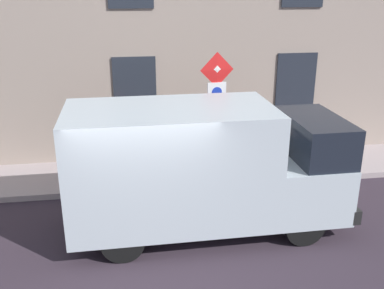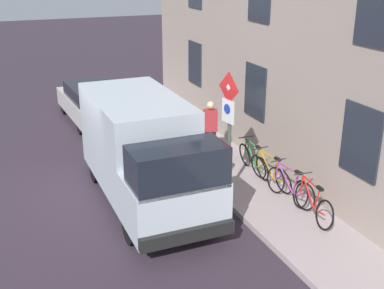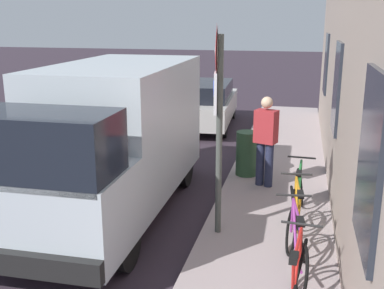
% 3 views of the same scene
% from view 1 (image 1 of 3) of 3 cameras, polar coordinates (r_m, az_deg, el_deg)
% --- Properties ---
extents(ground_plane, '(80.00, 80.00, 0.00)m').
position_cam_1_polar(ground_plane, '(8.41, -5.86, -13.10)').
color(ground_plane, '#322832').
extents(sidewalk_slab, '(1.95, 17.79, 0.14)m').
position_cam_1_polar(sidewalk_slab, '(11.24, -6.80, -3.83)').
color(sidewalk_slab, '#A79797').
rests_on(sidewalk_slab, ground_plane).
extents(building_facade, '(0.75, 15.79, 6.65)m').
position_cam_1_polar(building_facade, '(11.69, -7.74, 13.63)').
color(building_facade, gray).
rests_on(building_facade, ground_plane).
extents(sign_post_stacked, '(0.18, 0.56, 2.94)m').
position_cam_1_polar(sign_post_stacked, '(10.05, 3.14, 5.78)').
color(sign_post_stacked, '#474C47').
rests_on(sign_post_stacked, sidewalk_slab).
extents(delivery_van, '(2.04, 5.35, 2.50)m').
position_cam_1_polar(delivery_van, '(8.39, 1.35, -2.77)').
color(delivery_van, silver).
rests_on(delivery_van, ground_plane).
extents(bicycle_red, '(0.46, 1.72, 0.89)m').
position_cam_1_polar(bicycle_red, '(12.11, 10.54, -0.01)').
color(bicycle_red, black).
rests_on(bicycle_red, sidewalk_slab).
extents(bicycle_purple, '(0.47, 1.71, 0.89)m').
position_cam_1_polar(bicycle_purple, '(11.85, 6.46, -0.24)').
color(bicycle_purple, black).
rests_on(bicycle_purple, sidewalk_slab).
extents(bicycle_orange, '(0.46, 1.72, 0.89)m').
position_cam_1_polar(bicycle_orange, '(11.66, 2.23, -0.47)').
color(bicycle_orange, black).
rests_on(bicycle_orange, sidewalk_slab).
extents(bicycle_green, '(0.46, 1.71, 0.89)m').
position_cam_1_polar(bicycle_green, '(11.53, -2.12, -0.70)').
color(bicycle_green, black).
rests_on(bicycle_green, sidewalk_slab).
extents(pedestrian, '(0.46, 0.38, 1.72)m').
position_cam_1_polar(pedestrian, '(10.67, -9.21, 0.50)').
color(pedestrian, '#262B47').
rests_on(pedestrian, sidewalk_slab).
extents(litter_bin, '(0.44, 0.44, 0.90)m').
position_cam_1_polar(litter_bin, '(10.48, -12.18, -2.87)').
color(litter_bin, '#2D5133').
rests_on(litter_bin, sidewalk_slab).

